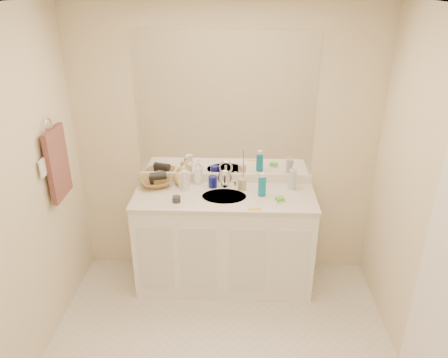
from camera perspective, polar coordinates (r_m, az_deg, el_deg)
ceiling at (r=2.22m, az=-0.98°, el=21.55°), size 2.60×2.60×0.02m
wall_back at (r=3.76m, az=0.18°, el=4.17°), size 2.60×0.02×2.40m
wall_left at (r=2.94m, az=-27.08°, el=-4.96°), size 0.02×2.60×2.40m
wall_right at (r=2.84m, az=26.60°, el=-5.95°), size 0.02×2.60×2.40m
vanity_cabinet at (r=3.86m, az=0.03°, el=-8.13°), size 1.50×0.55×0.85m
countertop at (r=3.64m, az=0.03°, el=-2.31°), size 1.52×0.57×0.03m
backsplash at (r=3.85m, az=0.17°, el=0.19°), size 1.52×0.03×0.08m
sink_basin at (r=3.62m, az=0.02°, el=-2.41°), size 0.37×0.37×0.02m
faucet at (r=3.75m, az=0.12°, el=-0.24°), size 0.02×0.02×0.11m
mirror at (r=3.64m, az=0.18°, el=9.44°), size 1.48×0.01×1.20m
blue_mug at (r=3.75m, az=-1.48°, el=-0.35°), size 0.07×0.07×0.10m
tan_cup at (r=3.71m, az=2.38°, el=-0.65°), size 0.09×0.09×0.10m
toothbrush at (r=3.67m, az=2.57°, el=0.77°), size 0.01×0.03×0.18m
mouthwash_bottle at (r=3.61m, az=4.99°, el=-1.02°), size 0.07×0.07×0.16m
clear_pump_bottle at (r=3.75m, az=8.91°, el=-0.07°), size 0.07×0.07×0.17m
soap_dish at (r=3.56m, az=7.29°, el=-2.84°), size 0.11×0.10×0.01m
green_soap at (r=3.55m, az=7.31°, el=-2.56°), size 0.08×0.07×0.02m
orange_comb at (r=3.42m, az=4.00°, el=-3.92°), size 0.11×0.04×0.00m
dark_jar at (r=3.53m, az=-6.23°, el=-2.64°), size 0.07×0.07×0.05m
extra_white_bottle at (r=3.69m, az=-5.14°, el=-0.23°), size 0.07×0.07×0.18m
soap_bottle_white at (r=3.81m, az=-3.43°, el=0.83°), size 0.10×0.10×0.20m
soap_bottle_cream at (r=3.76m, az=-5.22°, el=0.39°), size 0.09×0.10×0.19m
soap_bottle_yellow at (r=3.81m, az=-5.63°, el=0.47°), size 0.14×0.14×0.16m
wicker_basket at (r=3.83m, az=-8.86°, el=-0.41°), size 0.33×0.33×0.06m
hair_dryer at (r=3.80m, az=-8.62°, el=0.37°), size 0.16×0.11×0.07m
towel_ring at (r=3.43m, az=-21.97°, el=6.50°), size 0.01×0.11×0.11m
hand_towel at (r=3.52m, az=-20.91°, el=1.89°), size 0.04×0.32×0.55m
switch_plate at (r=3.35m, az=-22.61°, el=1.33°), size 0.01×0.08×0.13m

